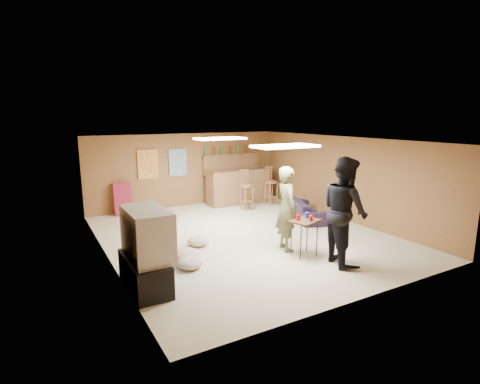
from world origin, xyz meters
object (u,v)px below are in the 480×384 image
bar_counter (238,186)px  person_black (345,211)px  person_olive (287,209)px  sofa (306,209)px  tv_body (147,234)px  tray_table (304,238)px

bar_counter → person_black: bearing=-97.5°
bar_counter → person_black: (-0.69, -5.23, 0.46)m
person_olive → sofa: 2.60m
bar_counter → person_black: 5.29m
tv_body → person_olive: person_olive is taller
person_olive → person_black: person_black is taller
person_olive → tray_table: (0.11, -0.45, -0.51)m
tv_body → person_black: 3.55m
person_black → sofa: (1.38, 2.76, -0.76)m
tray_table → person_olive: bearing=103.7°
sofa → tray_table: 2.77m
bar_counter → person_olive: bearing=-106.1°
tray_table → person_black: bearing=-57.8°
tv_body → person_olive: bearing=5.9°
tray_table → sofa: bearing=49.9°
tv_body → bar_counter: 6.09m
tv_body → bar_counter: (4.15, 4.45, -0.35)m
bar_counter → tray_table: bearing=-103.3°
person_olive → sofa: bearing=-36.3°
person_black → tv_body: bearing=92.4°
tv_body → bar_counter: bearing=47.0°
tray_table → tv_body: bearing=177.4°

